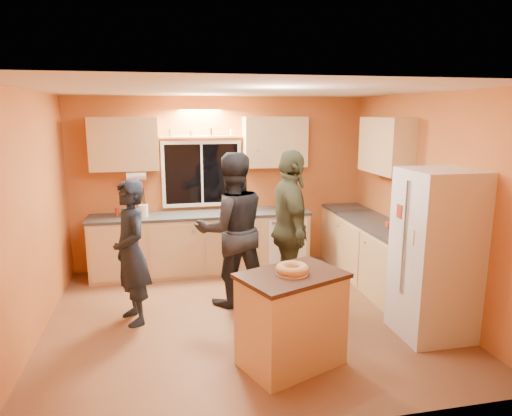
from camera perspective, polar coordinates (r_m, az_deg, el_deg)
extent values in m
plane|color=brown|center=(5.52, -1.30, -13.49)|extent=(4.50, 4.50, 0.00)
cube|color=#C87233|center=(7.05, -4.33, 3.15)|extent=(4.50, 0.04, 2.60)
cube|color=#C87233|center=(3.22, 5.18, -7.48)|extent=(4.50, 0.04, 2.60)
cube|color=#C87233|center=(5.20, -26.57, -1.22)|extent=(0.04, 4.00, 2.60)
cube|color=#C87233|center=(5.93, 20.55, 0.77)|extent=(0.04, 4.00, 2.60)
cube|color=white|center=(4.99, -1.44, 14.57)|extent=(4.50, 4.00, 0.02)
cube|color=black|center=(6.98, -6.79, 4.26)|extent=(1.10, 0.02, 0.90)
cube|color=white|center=(6.96, -6.78, 4.25)|extent=(1.20, 0.04, 1.00)
cube|color=tan|center=(6.77, -16.16, 7.69)|extent=(0.95, 0.33, 0.75)
cube|color=tan|center=(6.97, 2.37, 8.25)|extent=(0.95, 0.33, 0.75)
cube|color=tan|center=(6.46, 15.92, 7.52)|extent=(0.33, 1.00, 0.75)
cylinder|color=silver|center=(6.69, -14.73, 3.89)|extent=(0.27, 0.12, 0.12)
cube|color=tan|center=(6.91, -6.78, -4.48)|extent=(3.20, 0.60, 0.86)
cube|color=#282B2D|center=(6.79, -6.87, -0.83)|extent=(3.24, 0.62, 0.04)
cube|color=tan|center=(7.45, 11.15, -3.40)|extent=(0.60, 0.60, 0.86)
cube|color=#282B2D|center=(7.35, 11.29, -0.01)|extent=(0.62, 0.62, 0.04)
cube|color=tan|center=(6.41, 15.32, -6.12)|extent=(0.60, 1.80, 0.86)
cube|color=#282B2D|center=(6.29, 15.54, -2.22)|extent=(0.62, 1.84, 0.04)
cube|color=silver|center=(5.18, 21.54, -5.42)|extent=(0.72, 0.70, 1.80)
cube|color=tan|center=(4.43, 4.43, -13.90)|extent=(1.06, 0.90, 0.88)
cube|color=black|center=(4.26, 4.53, -8.43)|extent=(1.11, 0.95, 0.04)
torus|color=#B27C49|center=(4.24, 4.54, -7.61)|extent=(0.31, 0.31, 0.09)
imported|color=black|center=(5.33, -15.34, -5.38)|extent=(0.58, 0.70, 1.65)
imported|color=black|center=(5.62, -3.03, -2.72)|extent=(1.01, 0.84, 1.90)
imported|color=#393B25|center=(5.58, 4.33, -2.67)|extent=(0.53, 1.16, 1.93)
imported|color=black|center=(6.83, -2.61, -0.18)|extent=(0.39, 0.39, 0.08)
cylinder|color=beige|center=(6.73, -13.92, -0.31)|extent=(0.14, 0.14, 0.17)
imported|color=gray|center=(6.01, 17.47, -1.45)|extent=(0.28, 0.25, 0.27)
cube|color=#A72F19|center=(6.16, 16.72, -2.05)|extent=(0.18, 0.16, 0.07)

